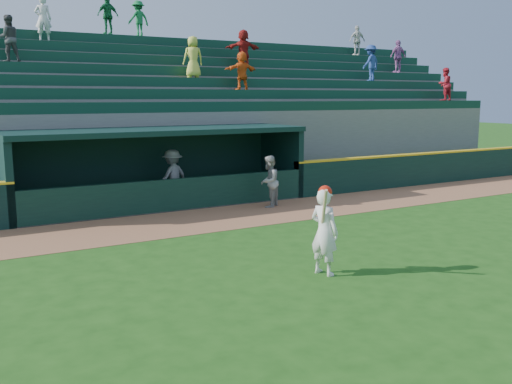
% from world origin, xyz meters
% --- Properties ---
extents(ground, '(120.00, 120.00, 0.00)m').
position_xyz_m(ground, '(0.00, 0.00, 0.00)').
color(ground, '#1E4B12').
rests_on(ground, ground).
extents(warning_track, '(40.00, 3.00, 0.01)m').
position_xyz_m(warning_track, '(0.00, 4.90, 0.01)').
color(warning_track, '#915B3A').
rests_on(warning_track, ground).
extents(field_wall_right, '(15.50, 0.30, 1.20)m').
position_xyz_m(field_wall_right, '(12.25, 6.55, 0.60)').
color(field_wall_right, black).
rests_on(field_wall_right, ground).
extents(wall_stripe_right, '(15.50, 0.32, 0.06)m').
position_xyz_m(wall_stripe_right, '(12.25, 6.55, 1.23)').
color(wall_stripe_right, gold).
rests_on(wall_stripe_right, field_wall_right).
extents(dugout_player_front, '(1.00, 0.98, 1.63)m').
position_xyz_m(dugout_player_front, '(2.83, 5.63, 0.81)').
color(dugout_player_front, '#9A9995').
rests_on(dugout_player_front, ground).
extents(dugout_player_inside, '(1.29, 1.02, 1.75)m').
position_xyz_m(dugout_player_inside, '(0.49, 7.85, 0.88)').
color(dugout_player_inside, '#A2A29D').
rests_on(dugout_player_inside, ground).
extents(dugout, '(9.40, 2.80, 2.46)m').
position_xyz_m(dugout, '(0.00, 8.00, 1.36)').
color(dugout, slate).
rests_on(dugout, ground).
extents(stands, '(34.50, 6.25, 7.52)m').
position_xyz_m(stands, '(0.03, 12.57, 2.41)').
color(stands, slate).
rests_on(stands, ground).
extents(batter_at_plate, '(0.61, 0.80, 1.78)m').
position_xyz_m(batter_at_plate, '(0.12, -0.82, 0.89)').
color(batter_at_plate, white).
rests_on(batter_at_plate, ground).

